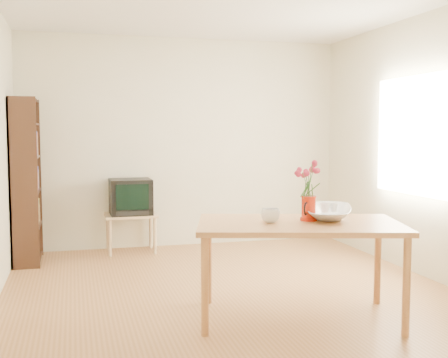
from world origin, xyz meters
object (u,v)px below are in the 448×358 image
object	(u,v)px
mug	(271,216)
television	(130,196)
bowl	(330,188)
pitcher	(308,209)
table	(299,232)

from	to	relation	value
mug	television	xyz separation A→B (m)	(-0.79, 2.71, -0.13)
bowl	pitcher	bearing A→B (deg)	-156.51
pitcher	television	distance (m)	2.92
pitcher	mug	size ratio (longest dim) A/B	1.41
mug	bowl	size ratio (longest dim) A/B	0.27
table	bowl	bearing A→B (deg)	40.95
table	pitcher	bearing A→B (deg)	45.35
pitcher	television	size ratio (longest dim) A/B	0.40
mug	television	world-z (taller)	television
television	mug	bearing A→B (deg)	-74.68
table	television	size ratio (longest dim) A/B	3.51
mug	table	bearing A→B (deg)	-176.01
mug	bowl	distance (m)	0.59
table	bowl	distance (m)	0.48
pitcher	mug	world-z (taller)	pitcher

